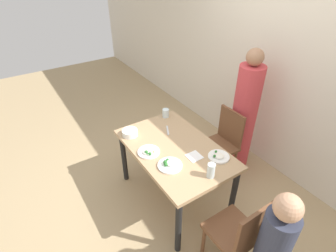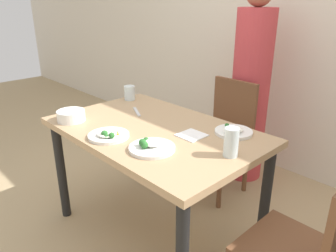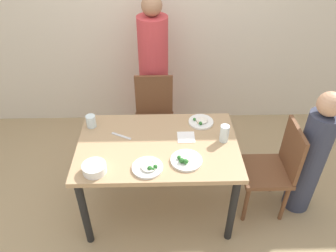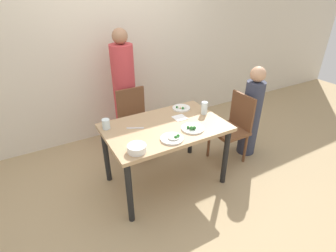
# 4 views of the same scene
# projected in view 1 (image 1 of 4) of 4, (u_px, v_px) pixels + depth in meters

# --- Properties ---
(ground_plane) EXTENTS (10.00, 10.00, 0.00)m
(ground_plane) POSITION_uv_depth(u_px,v_px,m) (174.00, 196.00, 3.14)
(ground_plane) COLOR tan
(wall_back) EXTENTS (10.00, 0.06, 2.70)m
(wall_back) POSITION_uv_depth(u_px,v_px,m) (278.00, 64.00, 3.04)
(wall_back) COLOR beige
(wall_back) RESTS_ON ground_plane
(dining_table) EXTENTS (1.27, 0.82, 0.74)m
(dining_table) POSITION_uv_depth(u_px,v_px,m) (175.00, 154.00, 2.78)
(dining_table) COLOR tan
(dining_table) RESTS_ON ground_plane
(chair_adult_spot) EXTENTS (0.40, 0.40, 0.88)m
(chair_adult_spot) POSITION_uv_depth(u_px,v_px,m) (222.00, 142.00, 3.24)
(chair_adult_spot) COLOR brown
(chair_adult_spot) RESTS_ON ground_plane
(chair_child_spot) EXTENTS (0.40, 0.40, 0.88)m
(chair_child_spot) POSITION_uv_depth(u_px,v_px,m) (239.00, 233.00, 2.20)
(chair_child_spot) COLOR brown
(chair_child_spot) RESTS_ON ground_plane
(person_adult) EXTENTS (0.30, 0.30, 1.59)m
(person_adult) POSITION_uv_depth(u_px,v_px,m) (244.00, 116.00, 3.24)
(person_adult) COLOR #C63D42
(person_adult) RESTS_ON ground_plane
(bowl_curry) EXTENTS (0.17, 0.17, 0.07)m
(bowl_curry) POSITION_uv_depth(u_px,v_px,m) (130.00, 133.00, 2.89)
(bowl_curry) COLOR white
(bowl_curry) RESTS_ON dining_table
(plate_rice_adult) EXTENTS (0.24, 0.24, 0.06)m
(plate_rice_adult) POSITION_uv_depth(u_px,v_px,m) (170.00, 165.00, 2.48)
(plate_rice_adult) COLOR white
(plate_rice_adult) RESTS_ON dining_table
(plate_rice_child) EXTENTS (0.21, 0.21, 0.05)m
(plate_rice_child) POSITION_uv_depth(u_px,v_px,m) (219.00, 156.00, 2.59)
(plate_rice_child) COLOR white
(plate_rice_child) RESTS_ON dining_table
(plate_noodles) EXTENTS (0.23, 0.23, 0.06)m
(plate_noodles) POSITION_uv_depth(u_px,v_px,m) (149.00, 152.00, 2.64)
(plate_noodles) COLOR white
(plate_noodles) RESTS_ON dining_table
(glass_water_tall) EXTENTS (0.08, 0.08, 0.11)m
(glass_water_tall) POSITION_uv_depth(u_px,v_px,m) (166.00, 113.00, 3.20)
(glass_water_tall) COLOR silver
(glass_water_tall) RESTS_ON dining_table
(glass_water_short) EXTENTS (0.07, 0.07, 0.15)m
(glass_water_short) POSITION_uv_depth(u_px,v_px,m) (211.00, 171.00, 2.33)
(glass_water_short) COLOR silver
(glass_water_short) RESTS_ON dining_table
(napkin_folded) EXTENTS (0.14, 0.14, 0.01)m
(napkin_folded) POSITION_uv_depth(u_px,v_px,m) (194.00, 156.00, 2.60)
(napkin_folded) COLOR white
(napkin_folded) RESTS_ON dining_table
(fork_steel) EXTENTS (0.17, 0.10, 0.01)m
(fork_steel) POSITION_uv_depth(u_px,v_px,m) (168.00, 130.00, 2.98)
(fork_steel) COLOR silver
(fork_steel) RESTS_ON dining_table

